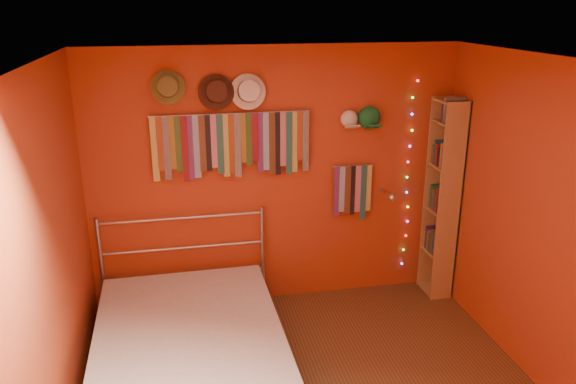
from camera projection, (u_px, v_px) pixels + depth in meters
back_wall at (276, 179)px, 5.33m from camera, size 3.50×0.02×2.50m
right_wall at (558, 237)px, 4.04m from camera, size 0.02×3.50×2.50m
left_wall at (42, 282)px, 3.38m from camera, size 0.02×3.50×2.50m
ceiling at (327, 65)px, 3.31m from camera, size 3.50×3.50×0.02m
tie_rack at (232, 143)px, 5.07m from camera, size 1.45×0.03×0.61m
small_tie_rack at (353, 189)px, 5.45m from camera, size 0.40×0.03×0.56m
fedora_olive at (168, 87)px, 4.77m from camera, size 0.30×0.16×0.29m
fedora_brown at (216, 92)px, 4.86m from camera, size 0.32×0.17×0.31m
fedora_white at (248, 91)px, 4.92m from camera, size 0.32×0.17×0.31m
cap_white at (349, 119)px, 5.23m from camera, size 0.17×0.22×0.17m
cap_green at (369, 118)px, 5.26m from camera, size 0.20×0.25×0.20m
fairy_lights at (408, 177)px, 5.56m from camera, size 0.06×0.02×1.92m
reading_lamp at (390, 196)px, 5.35m from camera, size 0.08×0.32×0.10m
bookshelf at (446, 199)px, 5.51m from camera, size 0.25×0.34×2.00m
bed at (190, 353)px, 4.41m from camera, size 1.57×2.12×1.02m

